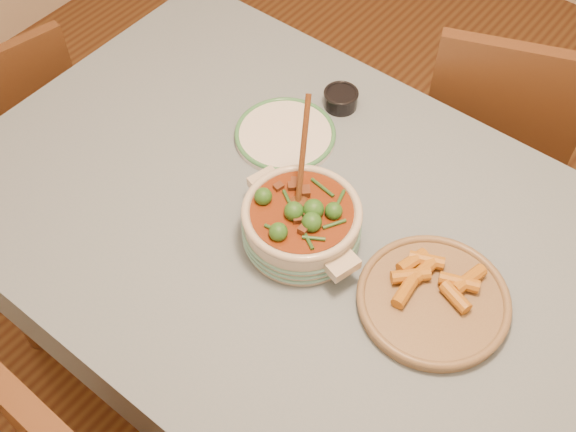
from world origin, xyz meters
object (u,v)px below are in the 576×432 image
object	(u,v)px
stew_casserole	(302,221)
chair_left	(18,121)
white_plate	(285,135)
condiment_bowl	(341,98)
chair_far	(495,126)
dining_table	(308,252)
fried_plate	(434,299)

from	to	relation	value
stew_casserole	chair_left	world-z (taller)	stew_casserole
stew_casserole	white_plate	bearing A→B (deg)	135.07
condiment_bowl	chair_far	bearing A→B (deg)	57.15
white_plate	condiment_bowl	distance (m)	0.18
chair_left	dining_table	bearing A→B (deg)	104.91
condiment_bowl	chair_far	size ratio (longest dim) A/B	0.10
condiment_bowl	fried_plate	world-z (taller)	fried_plate
dining_table	stew_casserole	distance (m)	0.16
fried_plate	chair_left	world-z (taller)	fried_plate
white_plate	stew_casserole	bearing A→B (deg)	-44.93
white_plate	fried_plate	world-z (taller)	fried_plate
chair_far	chair_left	world-z (taller)	chair_far
chair_left	fried_plate	bearing A→B (deg)	104.53
dining_table	stew_casserole	xyz separation A→B (m)	(0.00, -0.03, 0.16)
white_plate	chair_left	size ratio (longest dim) A/B	0.40
white_plate	dining_table	bearing A→B (deg)	-40.63
dining_table	chair_far	size ratio (longest dim) A/B	1.87
white_plate	fried_plate	bearing A→B (deg)	-18.74
dining_table	chair_left	size ratio (longest dim) A/B	2.12
dining_table	white_plate	world-z (taller)	white_plate
dining_table	condiment_bowl	xyz separation A→B (m)	(-0.18, 0.37, 0.12)
stew_casserole	condiment_bowl	xyz separation A→B (m)	(-0.18, 0.40, -0.04)
stew_casserole	chair_far	size ratio (longest dim) A/B	0.37
white_plate	chair_left	distance (m)	0.97
stew_casserole	condiment_bowl	bearing A→B (deg)	114.24
condiment_bowl	chair_left	distance (m)	1.07
stew_casserole	white_plate	distance (m)	0.32
white_plate	chair_left	xyz separation A→B (m)	(-0.89, -0.24, -0.32)
fried_plate	chair_far	size ratio (longest dim) A/B	0.45
dining_table	stew_casserole	size ratio (longest dim) A/B	5.05
condiment_bowl	fried_plate	distance (m)	0.62
fried_plate	chair_far	xyz separation A→B (m)	(-0.22, 0.79, -0.27)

